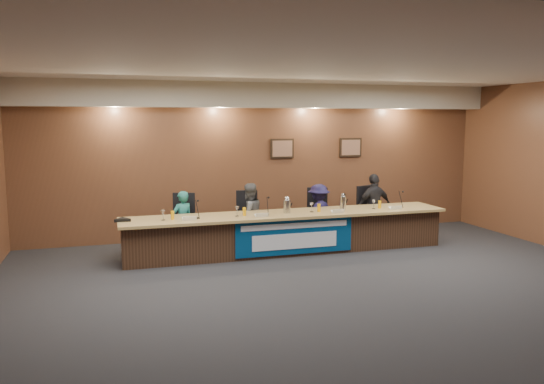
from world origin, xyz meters
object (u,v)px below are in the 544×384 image
Objects in this scene: panelist_d at (374,206)px; panelist_a at (182,222)px; panelist_c at (319,213)px; office_chair_a at (182,226)px; dais_body at (288,233)px; carafe_mid at (287,207)px; banner at (295,237)px; office_chair_c at (317,218)px; carafe_right at (343,203)px; speakerphone at (122,220)px; office_chair_d at (372,215)px; office_chair_b at (248,222)px; panelist_b at (249,215)px.

panelist_a is at bearing -6.95° from panelist_d.
panelist_c reaches higher than office_chair_a.
carafe_mid is (-0.03, -0.06, 0.52)m from dais_body.
panelist_a is at bearing 152.24° from banner.
dais_body is 12.50× the size of office_chair_c.
office_chair_a is at bearing 149.90° from banner.
panelist_d is 3.98m from office_chair_a.
banner is at bearing -159.70° from carafe_right.
dais_body reaches higher than office_chair_a.
speakerphone is at bearing 172.06° from banner.
office_chair_a is (-3.97, 0.10, -0.20)m from panelist_d.
banner is at bearing -7.94° from speakerphone.
panelist_c reaches higher than office_chair_c.
carafe_right is at bearing -165.59° from office_chair_d.
carafe_right is (0.27, -0.57, 0.29)m from panelist_c.
dais_body is at bearing 59.88° from carafe_mid.
office_chair_d is 1.97× the size of carafe_mid.
panelist_d is at bearing 15.31° from dais_body.
panelist_d reaches higher than panelist_c.
office_chair_a is at bearing 159.72° from office_chair_d.
office_chair_a is at bearing 160.27° from dais_body.
office_chair_b is 1.00× the size of office_chair_c.
panelist_c reaches higher than speakerphone.
banner is at bearing 26.09° from panelist_c.
banner is 4.58× the size of office_chair_b.
office_chair_d is 1.50× the size of speakerphone.
panelist_b is at bearing 136.18° from dais_body.
carafe_mid is (-0.89, -0.63, 0.28)m from panelist_c.
carafe_mid reaches higher than banner.
panelist_c is at bearing 8.56° from speakerphone.
office_chair_c is at bearing -113.16° from panelist_c.
panelist_a reaches higher than banner.
office_chair_a is (-1.88, 0.67, 0.13)m from dais_body.
speakerphone reaches higher than dais_body.
panelist_b is (1.28, 0.00, 0.05)m from panelist_a.
office_chair_a and office_chair_c have the same top height.
panelist_b reaches higher than carafe_mid.
panelist_a is at bearing 161.04° from carafe_mid.
office_chair_a is 1.97× the size of carafe_mid.
speakerphone is (-2.96, -0.00, 0.43)m from dais_body.
office_chair_d is at bearing 27.46° from banner.
dais_body is at bearing 139.70° from panelist_a.
speakerphone is at bearing 4.53° from panelist_a.
panelist_d is (2.69, 0.00, 0.05)m from panelist_b.
panelist_b is 1.83m from carafe_right.
speakerphone is at bearing -146.03° from office_chair_c.
office_chair_b is 1.89× the size of carafe_right.
speakerphone is (-1.09, -0.67, 0.30)m from office_chair_a.
dais_body is at bearing 116.68° from panelist_b.
panelist_a is 4.54× the size of carafe_right.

